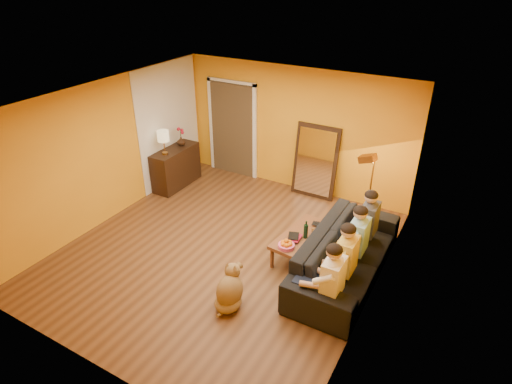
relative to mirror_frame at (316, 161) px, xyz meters
The scene contains 27 objects.
room_shell 2.39m from the mirror_frame, 103.68° to the right, with size 5.00×5.50×2.60m.
white_accent 3.21m from the mirror_frame, 163.83° to the right, with size 0.02×1.90×2.58m, color white.
doorway_recess 2.08m from the mirror_frame, behind, with size 1.06×0.30×2.10m, color #3F2D19.
door_jamb_left 2.64m from the mirror_frame, behind, with size 0.08×0.06×2.20m, color white.
door_jamb_right 1.51m from the mirror_frame, behind, with size 0.08×0.06×2.20m, color white.
door_header 2.46m from the mirror_frame, behind, with size 1.22×0.06×0.08m, color white.
mirror_frame is the anchor object (origin of this frame).
mirror_glass 0.04m from the mirror_frame, 90.00° to the right, with size 0.78×0.02×1.36m, color white.
sideboard 3.01m from the mirror_frame, 158.84° to the right, with size 0.44×1.18×0.85m, color black.
table_lamp 3.13m from the mirror_frame, 153.68° to the right, with size 0.24×0.24×0.51m, color beige, non-canonical shape.
sofa 2.68m from the mirror_frame, 56.82° to the right, with size 1.03×2.63×0.77m, color black.
coffee_table 2.28m from the mirror_frame, 71.98° to the right, with size 0.62×1.22×0.42m, color brown, non-canonical shape.
floor_lamp 1.53m from the mirror_frame, 28.71° to the right, with size 0.30×0.24×1.44m, color #AB7832, non-canonical shape.
dog 3.74m from the mirror_frame, 85.86° to the right, with size 0.37×0.58×0.68m, color olive, non-canonical shape.
person_far_left 3.59m from the mirror_frame, 63.85° to the right, with size 0.70×0.44×1.22m, color white, non-canonical shape.
person_mid_left 3.10m from the mirror_frame, 59.36° to the right, with size 0.70×0.44×1.22m, color gold, non-canonical shape.
person_mid_right 2.65m from the mirror_frame, 53.27° to the right, with size 0.70×0.44×1.22m, color #83B4CB, non-canonical shape.
person_far_right 2.23m from the mirror_frame, 44.77° to the right, with size 0.70×0.44×1.22m, color #38373D, non-canonical shape.
fruit_bowl 2.63m from the mirror_frame, 77.11° to the right, with size 0.26×0.26×0.16m, color #E85288, non-canonical shape.
wine_bottle 2.28m from the mirror_frame, 71.17° to the right, with size 0.07×0.07×0.31m, color black.
tumbler 2.16m from the mirror_frame, 67.93° to the right, with size 0.09×0.09×0.08m, color #B27F3F.
laptop 1.98m from the mirror_frame, 63.76° to the right, with size 0.36×0.23×0.03m, color black.
book_lower 2.38m from the mirror_frame, 77.65° to the right, with size 0.18×0.24×0.02m, color black.
book_mid 2.37m from the mirror_frame, 77.36° to the right, with size 0.19×0.25×0.02m, color #A9132B.
book_upper 2.39m from the mirror_frame, 77.70° to the right, with size 0.17×0.22×0.02m, color black.
vase 2.92m from the mirror_frame, 163.43° to the right, with size 0.19×0.19×0.19m, color black.
flowers 2.94m from the mirror_frame, 163.43° to the right, with size 0.17×0.17×0.42m, color #A9132B, non-canonical shape.
Camera 1 is at (3.41, -4.92, 4.38)m, focal length 30.00 mm.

